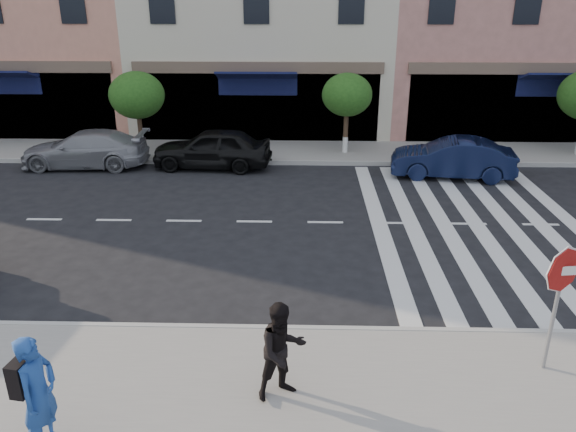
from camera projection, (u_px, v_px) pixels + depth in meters
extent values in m
plane|color=black|center=(239.00, 293.00, 12.12)|extent=(120.00, 120.00, 0.00)
cube|color=gray|center=(213.00, 412.00, 8.62)|extent=(60.00, 4.50, 0.15)
cube|color=gray|center=(269.00, 152.00, 22.27)|extent=(60.00, 3.00, 0.15)
cube|color=beige|center=(264.00, 2.00, 25.78)|extent=(11.00, 9.00, 11.00)
cylinder|color=#473323|center=(140.00, 131.00, 21.88)|extent=(0.18, 0.18, 1.60)
cylinder|color=silver|center=(142.00, 143.00, 22.06)|extent=(0.20, 0.20, 0.60)
ellipsoid|color=#204A15|center=(137.00, 95.00, 21.36)|extent=(2.10, 2.10, 1.79)
cylinder|color=#473323|center=(346.00, 130.00, 21.66)|extent=(0.18, 0.18, 1.71)
cylinder|color=silver|center=(345.00, 144.00, 21.87)|extent=(0.20, 0.20, 0.60)
ellipsoid|color=#204A15|center=(347.00, 95.00, 21.14)|extent=(1.90, 1.90, 1.62)
cylinder|color=gray|center=(554.00, 315.00, 9.13)|extent=(0.07, 0.07, 2.06)
cylinder|color=white|center=(564.00, 269.00, 8.80)|extent=(0.80, 0.11, 0.80)
cylinder|color=#9E1411|center=(564.00, 270.00, 8.78)|extent=(0.75, 0.12, 0.75)
cube|color=white|center=(565.00, 271.00, 8.76)|extent=(0.42, 0.07, 0.15)
imported|color=#204795|center=(39.00, 394.00, 7.55)|extent=(0.52, 0.71, 1.79)
imported|color=black|center=(282.00, 351.00, 8.59)|extent=(0.99, 0.92, 1.63)
imported|color=gray|center=(85.00, 149.00, 20.45)|extent=(4.59, 1.95, 1.32)
imported|color=black|center=(212.00, 148.00, 20.31)|extent=(4.36, 2.00, 1.45)
imported|color=black|center=(452.00, 158.00, 19.28)|extent=(4.29, 1.99, 1.36)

